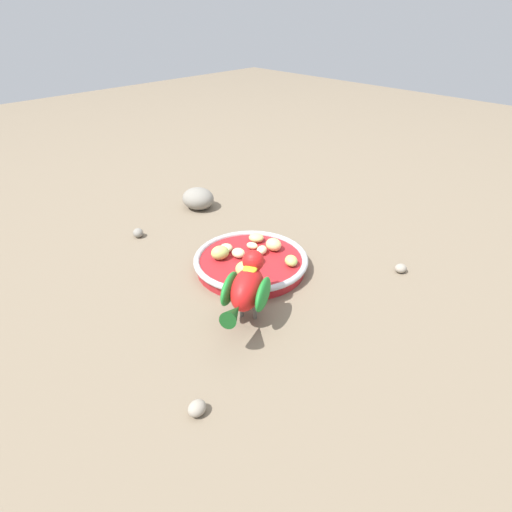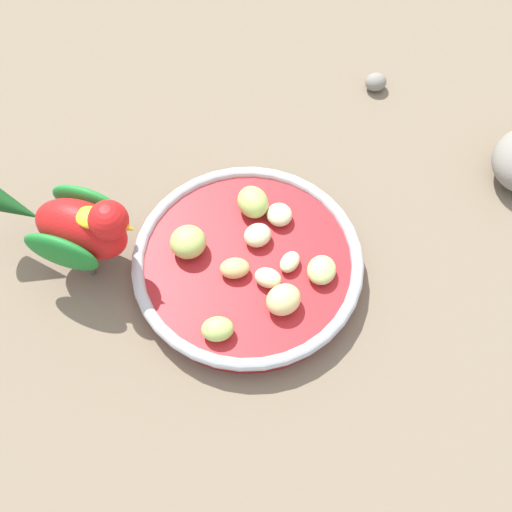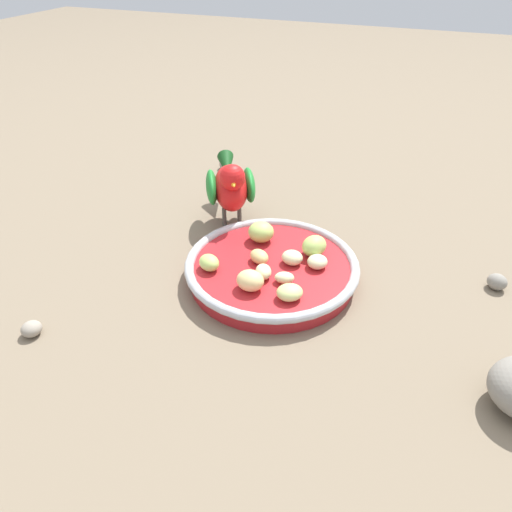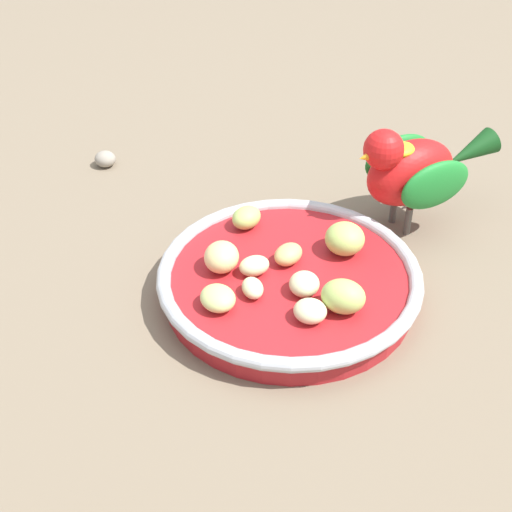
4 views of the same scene
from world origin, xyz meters
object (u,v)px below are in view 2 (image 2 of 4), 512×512
Objects in this scene: apple_piece_1 at (322,270)px; pebble_0 at (376,82)px; apple_piece_4 at (279,215)px; apple_piece_7 at (268,278)px; apple_piece_0 at (258,235)px; apple_piece_8 at (235,268)px; apple_piece_5 at (188,242)px; apple_piece_6 at (218,329)px; apple_piece_3 at (253,202)px; feeding_bowl at (248,265)px; apple_piece_2 at (283,300)px; apple_piece_9 at (290,262)px; parrot at (78,226)px.

pebble_0 is (-0.15, 0.24, -0.02)m from apple_piece_1.
apple_piece_4 is 1.00× the size of apple_piece_7.
apple_piece_0 is 0.96× the size of apple_piece_8.
apple_piece_4 is 0.10m from apple_piece_5.
apple_piece_4 is 0.89× the size of apple_piece_6.
apple_piece_8 is (0.04, -0.06, -0.01)m from apple_piece_3.
apple_piece_6 is (0.04, -0.07, 0.02)m from feeding_bowl.
apple_piece_6 is at bearing -106.46° from apple_piece_2.
apple_piece_0 is at bearing 107.43° from apple_piece_8.
apple_piece_8 is 1.19× the size of apple_piece_9.
apple_piece_7 is at bearing -31.73° from apple_piece_3.
apple_piece_0 is 0.78× the size of apple_piece_5.
feeding_bowl is 6.38× the size of apple_piece_5.
parrot is (-0.10, -0.17, 0.03)m from apple_piece_4.
apple_piece_1 is at bearing -9.98° from apple_piece_4.
apple_piece_9 is (-0.03, 0.04, -0.01)m from apple_piece_2.
apple_piece_0 is 0.03m from apple_piece_4.
apple_piece_7 is at bearing 30.15° from apple_piece_8.
apple_piece_6 is (0.08, -0.12, -0.00)m from apple_piece_3.
apple_piece_9 is at bearing 13.85° from parrot.
apple_piece_9 is (0.03, 0.03, 0.01)m from feeding_bowl.
apple_piece_5 is at bearing -122.59° from apple_piece_0.
apple_piece_3 is 1.01× the size of apple_piece_5.
apple_piece_0 is 1.14× the size of apple_piece_9.
parrot is at bearing -94.29° from pebble_0.
apple_piece_3 is 0.24m from pebble_0.
apple_piece_5 is at bearing -156.88° from apple_piece_7.
apple_piece_3 reaches higher than apple_piece_1.
apple_piece_4 is 0.24m from pebble_0.
parrot is (-0.07, -0.08, 0.03)m from apple_piece_5.
feeding_bowl is 0.30m from pebble_0.
apple_piece_1 is 0.03m from apple_piece_9.
apple_piece_7 is (-0.03, -0.04, -0.00)m from apple_piece_1.
apple_piece_0 is 0.92× the size of apple_piece_6.
apple_piece_7 reaches higher than feeding_bowl.
apple_piece_5 is 0.09m from apple_piece_7.
apple_piece_4 is at bearing 24.78° from apple_piece_3.
apple_piece_4 is at bearing 170.02° from apple_piece_1.
apple_piece_8 reaches higher than pebble_0.
apple_piece_9 is at bearing -64.67° from pebble_0.
apple_piece_2 is at bearing -40.65° from apple_piece_4.
pebble_0 is at bearing 107.48° from feeding_bowl.
apple_piece_8 is at bearing -73.30° from pebble_0.
apple_piece_5 is at bearing 157.27° from apple_piece_6.
apple_piece_4 is at bearing 69.89° from apple_piece_5.
apple_piece_9 is at bearing 95.04° from apple_piece_6.
apple_piece_7 is 0.03m from apple_piece_9.
apple_piece_7 is at bearing -51.19° from apple_piece_4.
apple_piece_9 is at bearing -149.97° from apple_piece_1.
apple_piece_1 reaches higher than apple_piece_7.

